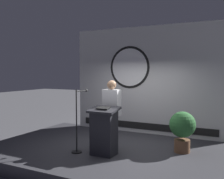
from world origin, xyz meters
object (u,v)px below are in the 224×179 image
Objects in this scene: podium at (104,131)px; speaker_person at (112,114)px; potted_plant at (182,128)px; microphone_stand at (78,130)px.

speaker_person reaches higher than podium.
microphone_stand is at bearing -153.72° from potted_plant.
microphone_stand is 1.54× the size of potted_plant.
speaker_person is 1.75× the size of potted_plant.
podium reaches higher than potted_plant.
speaker_person is 0.88m from microphone_stand.
potted_plant is at bearing 26.28° from microphone_stand.
microphone_stand reaches higher than potted_plant.
microphone_stand is (-0.59, -0.57, -0.33)m from speaker_person.
speaker_person is 1.14× the size of microphone_stand.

